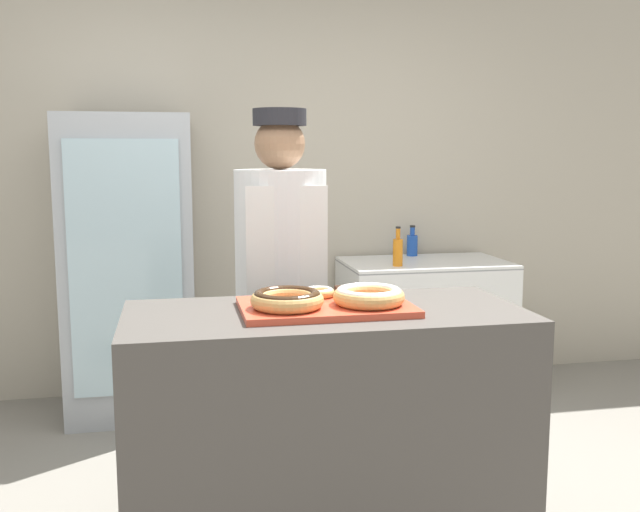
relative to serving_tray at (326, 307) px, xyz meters
name	(u,v)px	position (x,y,z in m)	size (l,w,h in m)	color
wall_back	(256,178)	(0.00, 2.13, 0.38)	(8.00, 0.06, 2.70)	#BCB29E
display_counter	(326,439)	(0.00, 0.00, -0.49)	(1.41, 0.64, 0.96)	#4C4742
serving_tray	(326,307)	(0.00, 0.00, 0.00)	(0.60, 0.39, 0.02)	#D84C33
donut_chocolate_glaze	(287,299)	(-0.14, -0.05, 0.05)	(0.25, 0.25, 0.06)	tan
donut_light_glaze	(369,295)	(0.14, -0.05, 0.05)	(0.25, 0.25, 0.06)	tan
donut_mini_center	(319,292)	(0.00, 0.12, 0.03)	(0.12, 0.12, 0.03)	tan
brownie_back_left	(288,294)	(-0.12, 0.12, 0.03)	(0.09, 0.09, 0.03)	black
brownie_back_right	(349,291)	(0.12, 0.12, 0.03)	(0.09, 0.09, 0.03)	black
baker_person	(281,293)	(-0.06, 0.69, -0.08)	(0.40, 0.40, 1.70)	#4C4C51
beverage_fridge	(129,267)	(-0.78, 1.76, -0.11)	(0.71, 0.62, 1.72)	#ADB2B7
chest_freezer	(424,326)	(1.01, 1.76, -0.55)	(1.02, 0.62, 0.84)	white
bottle_blue	(412,244)	(1.01, 2.00, -0.05)	(0.07, 0.07, 0.20)	#1E4CB2
bottle_orange	(398,251)	(0.78, 1.61, -0.04)	(0.06, 0.06, 0.24)	orange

